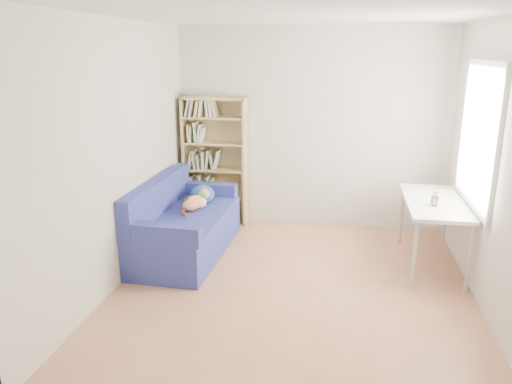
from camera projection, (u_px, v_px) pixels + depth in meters
The scene contains 6 objects.
ground at pixel (293, 289), 4.98m from camera, with size 4.00×4.00×0.00m, color #AE6F4E.
room_shell at pixel (307, 126), 4.54m from camera, with size 3.54×4.04×2.62m.
sofa at pixel (184, 226), 5.79m from camera, with size 0.90×1.79×0.87m.
bookshelf at pixel (215, 166), 6.72m from camera, with size 0.85×0.27×1.70m.
desk at pixel (434, 206), 5.35m from camera, with size 0.61×1.33×0.75m.
pen_cup at pixel (435, 200), 5.13m from camera, with size 0.08×0.08×0.16m.
Camera 1 is at (0.42, -4.51, 2.31)m, focal length 35.00 mm.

